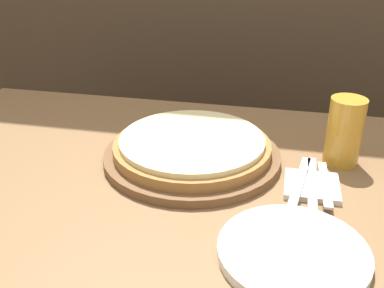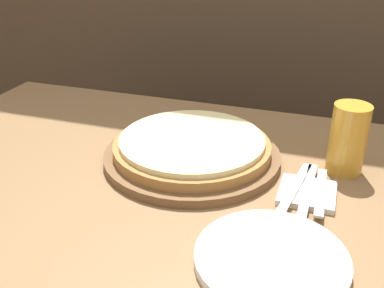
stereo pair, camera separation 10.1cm
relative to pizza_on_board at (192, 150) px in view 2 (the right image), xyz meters
The scene contains 7 objects.
pizza_on_board is the anchor object (origin of this frame).
beer_glass 0.34m from the pizza_on_board, ahead, with size 0.08×0.08×0.15m.
dinner_plate 0.37m from the pizza_on_board, 51.61° to the right, with size 0.25×0.25×0.02m.
napkin_stack 0.27m from the pizza_on_board, 14.08° to the right, with size 0.11×0.11×0.01m.
fork 0.25m from the pizza_on_board, 15.48° to the right, with size 0.05×0.21×0.00m.
dinner_knife 0.27m from the pizza_on_board, 14.08° to the right, with size 0.02×0.21×0.00m.
spoon 0.30m from the pizza_on_board, 12.91° to the right, with size 0.02×0.18×0.00m.
Camera 2 is at (0.24, -0.79, 1.26)m, focal length 42.00 mm.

